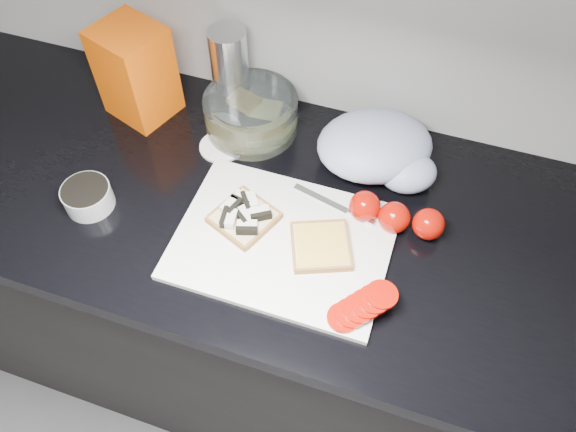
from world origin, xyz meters
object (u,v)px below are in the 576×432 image
at_px(cutting_board, 283,242).
at_px(steel_canister, 230,70).
at_px(glass_bowl, 251,114).
at_px(bread_bag, 136,72).

relative_size(cutting_board, steel_canister, 2.05).
bearing_deg(glass_bowl, steel_canister, 139.27).
height_order(bread_bag, steel_canister, bread_bag).
relative_size(bread_bag, steel_canister, 1.07).
bearing_deg(bread_bag, cutting_board, -11.26).
bearing_deg(steel_canister, glass_bowl, -40.73).
xyz_separation_m(glass_bowl, bread_bag, (-0.25, -0.02, 0.06)).
bearing_deg(glass_bowl, bread_bag, -175.43).
relative_size(glass_bowl, bread_bag, 0.97).
height_order(glass_bowl, steel_canister, steel_canister).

